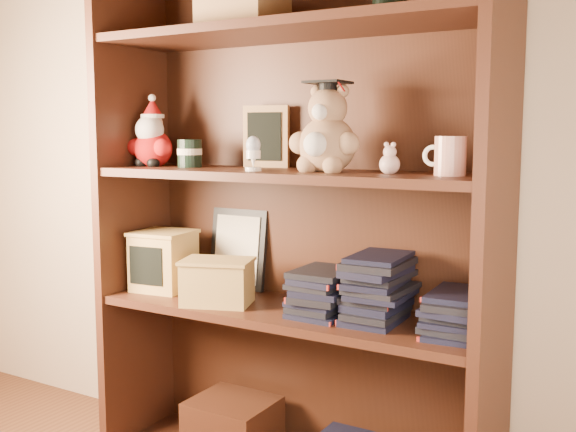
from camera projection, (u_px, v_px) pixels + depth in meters
name	position (u px, v px, depth m)	size (l,w,h in m)	color
bookcase	(296.00, 228.00, 1.97)	(1.20, 0.35, 1.60)	#3E1E11
shelf_lower	(288.00, 312.00, 1.95)	(1.14, 0.33, 0.02)	#3E1E11
shelf_upper	(288.00, 175.00, 1.91)	(1.14, 0.33, 0.02)	#3E1E11
santa_plush	(152.00, 139.00, 2.14)	(0.17, 0.12, 0.24)	#A50F0F
teachers_tin	(190.00, 153.00, 2.08)	(0.08, 0.08, 0.09)	black
chalkboard_plaque	(266.00, 138.00, 2.06)	(0.15, 0.09, 0.19)	#9E7547
egg_cup	(253.00, 152.00, 1.87)	(0.05, 0.05, 0.10)	white
grad_teddy_bear	(326.00, 137.00, 1.82)	(0.21, 0.18, 0.25)	#A17955
pink_figurine	(390.00, 161.00, 1.75)	(0.05, 0.05, 0.09)	beige
teacher_mug	(449.00, 156.00, 1.66)	(0.11, 0.08, 0.10)	silver
certificate_frame	(238.00, 249.00, 2.19)	(0.21, 0.05, 0.26)	black
treats_box	(164.00, 260.00, 2.18)	(0.20, 0.20, 0.19)	tan
pencils_box	(217.00, 281.00, 1.99)	(0.24, 0.21, 0.13)	tan
book_stack_left	(324.00, 291.00, 1.89)	(0.14, 0.20, 0.13)	black
book_stack_mid	(379.00, 290.00, 1.80)	(0.14, 0.20, 0.18)	black
book_stack_right	(458.00, 312.00, 1.70)	(0.14, 0.20, 0.11)	black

